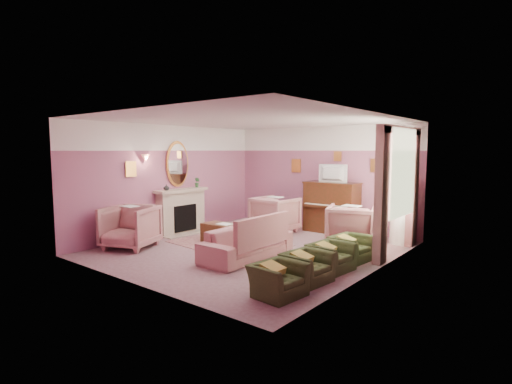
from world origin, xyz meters
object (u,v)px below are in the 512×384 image
Objects in this scene: floral_armchair_right at (351,224)px; olive_chair_c at (331,252)px; sofa at (247,237)px; olive_chair_b at (307,262)px; piano at (332,208)px; floral_armchair_front at (130,225)px; olive_chair_a at (278,274)px; olive_chair_d at (351,244)px; television at (331,172)px; floral_armchair_left at (275,213)px; side_table at (401,229)px; coffee_table at (223,234)px.

olive_chair_c is at bearing -75.63° from floral_armchair_right.
sofa is 1.80m from olive_chair_b.
piano is 5.07m from floral_armchair_front.
olive_chair_a is 1.00× the size of olive_chair_b.
piano reaches higher than olive_chair_c.
olive_chair_d is (0.00, 2.46, 0.00)m from olive_chair_a.
television reaches higher than floral_armchair_front.
olive_chair_c is at bearing -37.22° from floral_armchair_left.
olive_chair_a is 4.52m from side_table.
floral_armchair_left reaches higher than olive_chair_d.
olive_chair_d is at bearing -53.41° from television.
coffee_table is 1.31× the size of olive_chair_c.
sofa reaches higher than olive_chair_b.
floral_armchair_left reaches higher than olive_chair_b.
television is 3.28m from coffee_table.
olive_chair_c is at bearing -6.40° from coffee_table.
floral_armchair_front is at bearing -137.54° from side_table.
piano is at bearing 112.58° from olive_chair_b.
floral_armchair_right is at bearing 100.00° from olive_chair_b.
coffee_table is 0.95× the size of floral_armchair_front.
piano is at bearing 90.00° from television.
floral_armchair_left is 1.38× the size of olive_chair_c.
floral_armchair_right reaches higher than side_table.
coffee_table is 4.14m from side_table.
floral_armchair_left is 2.31m from floral_armchair_right.
olive_chair_a is at bearing -90.00° from olive_chair_b.
coffee_table is at bearing 158.81° from olive_chair_b.
coffee_table is 3.19m from olive_chair_b.
olive_chair_d is at bearing 90.00° from olive_chair_a.
side_table is (3.27, 2.53, 0.12)m from coffee_table.
side_table is at bearing 84.18° from olive_chair_c.
floral_armchair_left is 1.00× the size of floral_armchair_front.
olive_chair_a is (1.72, -1.34, -0.10)m from sofa.
olive_chair_b is (0.46, -2.63, -0.20)m from floral_armchair_right.
olive_chair_a and olive_chair_b have the same top height.
olive_chair_a is at bearing -90.00° from olive_chair_d.
olive_chair_c is (1.60, -2.97, -1.27)m from television.
olive_chair_a is (2.98, -1.97, 0.10)m from coffee_table.
olive_chair_b is at bearing -67.42° from piano.
side_table is at bearing -4.68° from piano.
television reaches higher than floral_armchair_right.
television reaches higher than floral_armchair_left.
olive_chair_c is at bearing 90.00° from olive_chair_b.
coffee_table is 3.02m from olive_chair_d.
floral_armchair_left is 3.71m from floral_armchair_front.
piano is 1.40× the size of coffee_table.
floral_armchair_right is 1.38× the size of olive_chair_b.
floral_armchair_front is at bearing -140.72° from floral_armchair_right.
floral_armchair_front is 1.38× the size of olive_chair_b.
television is at bearing 58.07° from floral_armchair_front.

